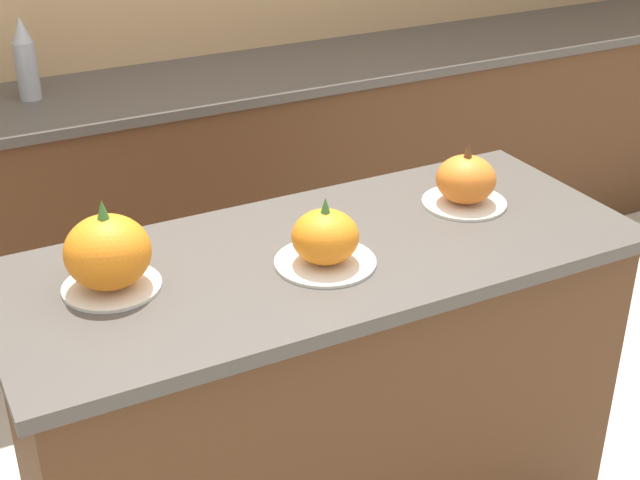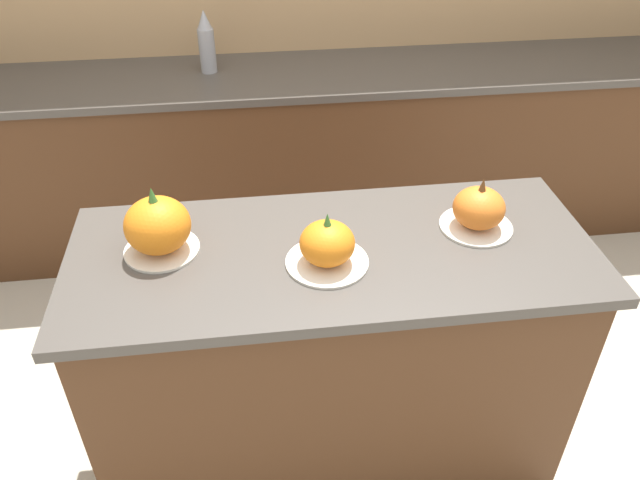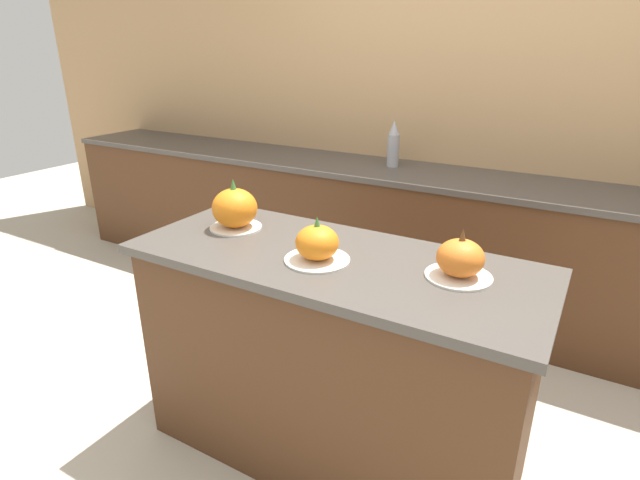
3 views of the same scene
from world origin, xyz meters
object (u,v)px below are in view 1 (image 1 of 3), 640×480
pumpkin_cake_left (108,254)px  bottle_tall (26,60)px  pumpkin_cake_right (466,182)px  pumpkin_cake_center (325,240)px

pumpkin_cake_left → bottle_tall: 1.44m
pumpkin_cake_left → pumpkin_cake_right: bearing=-0.1°
pumpkin_cake_left → pumpkin_cake_center: bearing=-14.3°
pumpkin_cake_right → bottle_tall: bottle_tall is taller
pumpkin_cake_center → pumpkin_cake_right: (0.47, 0.12, 0.00)m
pumpkin_cake_left → pumpkin_cake_right: 0.94m
bottle_tall → pumpkin_cake_left: bearing=-94.6°
pumpkin_cake_left → bottle_tall: (0.12, 1.43, 0.05)m
pumpkin_cake_right → bottle_tall: 1.65m
pumpkin_cake_center → bottle_tall: 1.59m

